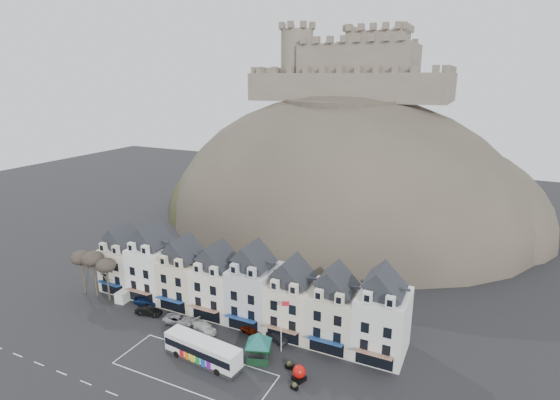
% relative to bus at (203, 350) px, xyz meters
% --- Properties ---
extents(ground, '(300.00, 300.00, 0.00)m').
position_rel_bus_xyz_m(ground, '(-2.11, -3.21, -1.85)').
color(ground, black).
rests_on(ground, ground).
extents(coach_bay_markings, '(22.00, 7.50, 0.01)m').
position_rel_bus_xyz_m(coach_bay_markings, '(-0.11, -1.96, -1.85)').
color(coach_bay_markings, silver).
rests_on(coach_bay_markings, ground).
extents(townhouse_terrace, '(54.40, 9.35, 11.80)m').
position_rel_bus_xyz_m(townhouse_terrace, '(-1.97, 12.76, 3.45)').
color(townhouse_terrace, beige).
rests_on(townhouse_terrace, ground).
extents(castle_hill, '(100.00, 76.00, 68.00)m').
position_rel_bus_xyz_m(castle_hill, '(-0.86, 65.74, -1.74)').
color(castle_hill, '#3D372F').
rests_on(castle_hill, ground).
extents(castle, '(50.20, 22.20, 22.00)m').
position_rel_bus_xyz_m(castle, '(-1.61, 72.72, 38.35)').
color(castle, '#6B6052').
rests_on(castle, ground).
extents(tree_left_far, '(3.61, 3.61, 8.24)m').
position_rel_bus_xyz_m(tree_left_far, '(-31.11, 7.29, 5.05)').
color(tree_left_far, '#3A3225').
rests_on(tree_left_far, ground).
extents(tree_left_mid, '(3.78, 3.78, 8.64)m').
position_rel_bus_xyz_m(tree_left_mid, '(-28.11, 7.29, 5.39)').
color(tree_left_mid, '#3A3225').
rests_on(tree_left_mid, ground).
extents(tree_left_near, '(3.43, 3.43, 7.84)m').
position_rel_bus_xyz_m(tree_left_near, '(-25.11, 7.29, 4.71)').
color(tree_left_near, '#3A3225').
rests_on(tree_left_near, ground).
extents(bus, '(12.08, 4.02, 3.34)m').
position_rel_bus_xyz_m(bus, '(0.00, 0.00, 0.00)').
color(bus, '#262628').
rests_on(bus, ground).
extents(bus_shelter, '(6.45, 6.45, 4.34)m').
position_rel_bus_xyz_m(bus_shelter, '(6.79, 3.61, 1.52)').
color(bus_shelter, black).
rests_on(bus_shelter, ground).
extents(red_buoy, '(1.89, 1.89, 2.16)m').
position_rel_bus_xyz_m(red_buoy, '(13.52, 2.17, -0.74)').
color(red_buoy, black).
rests_on(red_buoy, ground).
extents(flagpole, '(1.10, 0.55, 8.23)m').
position_rel_bus_xyz_m(flagpole, '(8.83, 6.83, 2.85)').
color(flagpole, silver).
rests_on(flagpole, ground).
extents(white_van, '(2.21, 4.31, 1.90)m').
position_rel_bus_xyz_m(white_van, '(-22.59, 8.79, -0.90)').
color(white_van, silver).
rests_on(white_van, ground).
extents(planter_west, '(1.15, 0.78, 1.12)m').
position_rel_bus_xyz_m(planter_west, '(11.41, 3.79, -1.31)').
color(planter_west, black).
rests_on(planter_west, ground).
extents(planter_east, '(1.04, 0.68, 0.97)m').
position_rel_bus_xyz_m(planter_east, '(13.66, 0.33, -1.38)').
color(planter_east, black).
rests_on(planter_east, ground).
extents(car_navy, '(4.59, 2.59, 1.47)m').
position_rel_bus_xyz_m(car_navy, '(-18.11, 8.79, -1.11)').
color(car_navy, '#0D1C43').
rests_on(car_navy, ground).
extents(car_black, '(4.56, 2.31, 1.43)m').
position_rel_bus_xyz_m(car_black, '(-15.32, 6.29, -1.13)').
color(car_black, black).
rests_on(car_black, ground).
extents(car_silver, '(5.24, 2.84, 1.42)m').
position_rel_bus_xyz_m(car_silver, '(-9.16, 6.32, -1.14)').
color(car_silver, '#9D9FA4').
rests_on(car_silver, ground).
extents(car_white, '(5.13, 3.45, 1.38)m').
position_rel_bus_xyz_m(car_white, '(-4.25, 6.29, -1.16)').
color(car_white, silver).
rests_on(car_white, ground).
extents(car_maroon, '(4.05, 2.51, 1.29)m').
position_rel_bus_xyz_m(car_maroon, '(2.69, 8.79, -1.21)').
color(car_maroon, '#5D1405').
rests_on(car_maroon, ground).
extents(car_charcoal, '(4.15, 2.78, 1.29)m').
position_rel_bus_xyz_m(car_charcoal, '(6.97, 8.79, -1.20)').
color(car_charcoal, black).
rests_on(car_charcoal, ground).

